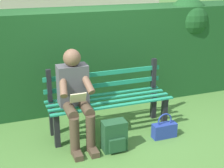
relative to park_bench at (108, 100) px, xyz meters
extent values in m
plane|color=#477533|center=(0.00, 0.06, -0.44)|extent=(60.00, 60.00, 0.00)
cube|color=black|center=(-0.76, 0.23, -0.22)|extent=(0.07, 0.07, 0.45)
cube|color=black|center=(0.76, 0.23, -0.22)|extent=(0.07, 0.07, 0.45)
cube|color=black|center=(-0.76, -0.10, -0.22)|extent=(0.07, 0.07, 0.45)
cube|color=black|center=(0.76, -0.10, -0.22)|extent=(0.07, 0.07, 0.45)
cube|color=#1E8460|center=(0.00, -0.15, 0.02)|extent=(1.68, 0.06, 0.02)
cube|color=#1E8460|center=(0.00, -0.01, 0.02)|extent=(1.68, 0.06, 0.02)
cube|color=#1E8460|center=(0.00, 0.13, 0.02)|extent=(1.68, 0.06, 0.02)
cube|color=#1E8460|center=(0.00, 0.28, 0.02)|extent=(1.68, 0.06, 0.02)
cube|color=black|center=(-0.76, -0.14, 0.25)|extent=(0.06, 0.06, 0.44)
cube|color=black|center=(0.76, -0.14, 0.25)|extent=(0.06, 0.06, 0.44)
cube|color=#1E8460|center=(0.00, -0.14, 0.17)|extent=(1.68, 0.02, 0.06)
cube|color=#1E8460|center=(0.00, -0.14, 0.33)|extent=(1.68, 0.02, 0.06)
cube|color=#4C4C51|center=(0.49, 0.04, 0.29)|extent=(0.38, 0.22, 0.52)
sphere|color=brown|center=(0.49, 0.06, 0.65)|extent=(0.22, 0.22, 0.22)
cylinder|color=#473828|center=(0.39, 0.25, 0.05)|extent=(0.13, 0.42, 0.13)
cylinder|color=#473828|center=(0.59, 0.25, 0.05)|extent=(0.13, 0.42, 0.13)
cylinder|color=#473828|center=(0.39, 0.46, -0.21)|extent=(0.12, 0.12, 0.47)
cylinder|color=#473828|center=(0.59, 0.46, -0.21)|extent=(0.12, 0.12, 0.47)
cube|color=#473828|center=(0.39, 0.54, -0.41)|extent=(0.10, 0.24, 0.07)
cube|color=#473828|center=(0.59, 0.54, -0.41)|extent=(0.10, 0.24, 0.07)
cylinder|color=brown|center=(0.34, 0.18, 0.35)|extent=(0.14, 0.32, 0.26)
cylinder|color=brown|center=(0.64, 0.18, 0.35)|extent=(0.14, 0.32, 0.26)
cube|color=beige|center=(0.49, 0.30, 0.21)|extent=(0.20, 0.07, 0.13)
cube|color=#19471E|center=(0.14, -1.07, 0.32)|extent=(6.41, 0.80, 1.54)
sphere|color=#19471E|center=(-1.79, -0.95, 0.86)|extent=(0.72, 0.72, 0.72)
cube|color=#1E4728|center=(0.11, 0.54, -0.25)|extent=(0.29, 0.18, 0.39)
cube|color=#1E4728|center=(0.11, 0.65, -0.33)|extent=(0.21, 0.04, 0.17)
cylinder|color=#1E4728|center=(0.03, 0.44, -0.23)|extent=(0.04, 0.04, 0.23)
cylinder|color=#1E4728|center=(0.20, 0.44, -0.23)|extent=(0.04, 0.04, 0.23)
cube|color=navy|center=(-0.62, 0.48, -0.35)|extent=(0.33, 0.13, 0.20)
torus|color=navy|center=(-0.62, 0.48, -0.20)|extent=(0.20, 0.02, 0.20)
camera|label=1|loc=(1.34, 3.80, 1.69)|focal=51.41mm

